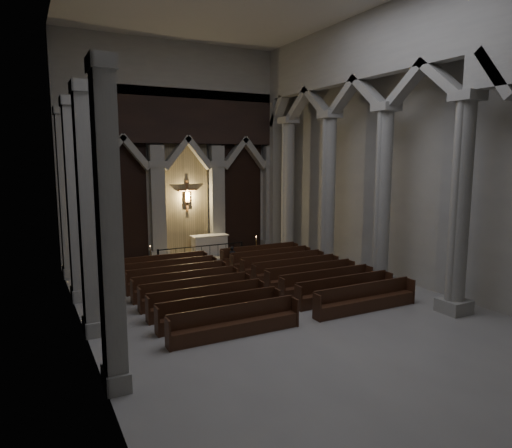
# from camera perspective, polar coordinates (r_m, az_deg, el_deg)

# --- Properties ---
(room) EXTENTS (24.00, 24.10, 12.00)m
(room) POSITION_cam_1_polar(r_m,az_deg,el_deg) (16.23, 4.91, 14.92)
(room) COLOR #989590
(room) RESTS_ON ground
(sanctuary_wall) EXTENTS (14.00, 0.77, 12.00)m
(sanctuary_wall) POSITION_cam_1_polar(r_m,az_deg,el_deg) (26.63, -8.63, 10.15)
(sanctuary_wall) COLOR #9C9A92
(sanctuary_wall) RESTS_ON ground
(right_arcade) EXTENTS (1.00, 24.00, 12.00)m
(right_arcade) POSITION_cam_1_polar(r_m,az_deg,el_deg) (20.65, 16.29, 13.84)
(right_arcade) COLOR #9C9A92
(right_arcade) RESTS_ON ground
(left_pilasters) EXTENTS (0.60, 13.00, 8.03)m
(left_pilasters) POSITION_cam_1_polar(r_m,az_deg,el_deg) (17.36, -21.15, 1.74)
(left_pilasters) COLOR #9C9A92
(left_pilasters) RESTS_ON ground
(sanctuary_step) EXTENTS (8.50, 2.60, 0.15)m
(sanctuary_step) POSITION_cam_1_polar(r_m,az_deg,el_deg) (26.35, -7.67, -4.13)
(sanctuary_step) COLOR #9C9A92
(sanctuary_step) RESTS_ON ground
(altar) EXTENTS (2.15, 0.86, 1.09)m
(altar) POSITION_cam_1_polar(r_m,az_deg,el_deg) (26.82, -5.83, -2.52)
(altar) COLOR beige
(altar) RESTS_ON sanctuary_step
(altar_rail) EXTENTS (4.93, 0.09, 0.97)m
(altar_rail) POSITION_cam_1_polar(r_m,az_deg,el_deg) (25.17, -6.81, -3.39)
(altar_rail) COLOR black
(altar_rail) RESTS_ON ground
(candle_stand_left) EXTENTS (0.20, 0.20, 1.21)m
(candle_stand_left) POSITION_cam_1_polar(r_m,az_deg,el_deg) (24.39, -13.00, -4.68)
(candle_stand_left) COLOR #B38837
(candle_stand_left) RESTS_ON ground
(candle_stand_right) EXTENTS (0.22, 0.22, 1.31)m
(candle_stand_right) POSITION_cam_1_polar(r_m,az_deg,el_deg) (25.97, 0.04, -3.61)
(candle_stand_right) COLOR #B38837
(candle_stand_right) RESTS_ON ground
(pews) EXTENTS (9.93, 9.03, 1.01)m
(pews) POSITION_cam_1_polar(r_m,az_deg,el_deg) (19.87, -0.67, -7.44)
(pews) COLOR black
(pews) RESTS_ON ground
(worshipper) EXTENTS (0.44, 0.31, 1.13)m
(worshipper) POSITION_cam_1_polar(r_m,az_deg,el_deg) (23.85, -2.95, -4.18)
(worshipper) COLOR black
(worshipper) RESTS_ON ground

